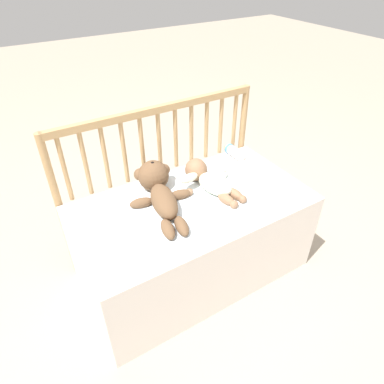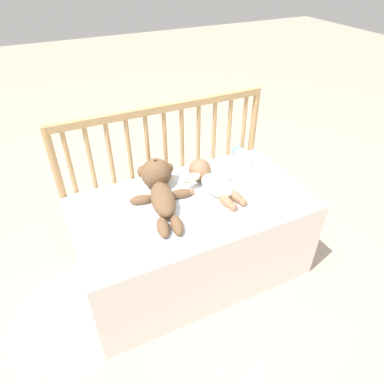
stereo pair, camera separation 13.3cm
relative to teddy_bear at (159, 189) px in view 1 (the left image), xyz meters
name	(u,v)px [view 1 (the left image)]	position (x,y,z in m)	size (l,w,h in m)	color
ground_plane	(193,268)	(0.13, -0.11, -0.54)	(12.00, 12.00, 0.00)	tan
crib_mattress	(193,238)	(0.13, -0.11, -0.30)	(1.16, 0.63, 0.48)	white
crib_rail	(160,151)	(0.13, 0.23, 0.06)	(1.16, 0.04, 0.85)	tan
blanket	(187,203)	(0.10, -0.10, -0.06)	(0.82, 0.57, 0.01)	white
teddy_bear	(159,189)	(0.00, 0.00, 0.00)	(0.31, 0.50, 0.16)	brown
baby	(210,180)	(0.27, -0.05, -0.02)	(0.30, 0.38, 0.12)	#EAEACC
baby_bottle	(233,151)	(0.57, 0.15, -0.03)	(0.06, 0.16, 0.06)	white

